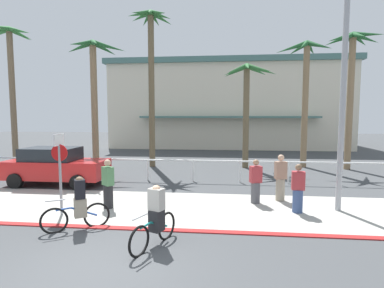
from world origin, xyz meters
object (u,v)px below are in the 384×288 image
(palm_tree_2, at_px, (151,52))
(pedestrian_2, at_px, (298,191))
(car_red_1, at_px, (56,166))
(palm_tree_1, at_px, (94,75))
(palm_tree_5, at_px, (352,67))
(palm_tree_3, at_px, (247,87))
(cyclist_teal_0, at_px, (155,217))
(palm_tree_0, at_px, (11,61))
(cyclist_blue_1, at_px, (78,205))
(pedestrian_0, at_px, (108,186))
(palm_tree_4, at_px, (305,77))
(pedestrian_1, at_px, (256,183))
(stop_sign_bike_lane, at_px, (60,162))
(pedestrian_3, at_px, (280,180))
(streetlight_curb, at_px, (347,78))

(palm_tree_2, xyz_separation_m, pedestrian_2, (6.77, -8.42, -6.21))
(pedestrian_2, bearing_deg, car_red_1, 163.12)
(palm_tree_1, height_order, palm_tree_5, palm_tree_5)
(palm_tree_3, relative_size, cyclist_teal_0, 3.64)
(palm_tree_0, relative_size, cyclist_blue_1, 5.52)
(cyclist_teal_0, bearing_deg, pedestrian_0, 129.28)
(palm_tree_4, bearing_deg, pedestrian_2, -104.67)
(pedestrian_0, height_order, pedestrian_1, pedestrian_0)
(stop_sign_bike_lane, height_order, pedestrian_2, stop_sign_bike_lane)
(car_red_1, distance_m, pedestrian_2, 10.36)
(palm_tree_1, bearing_deg, palm_tree_5, 7.37)
(palm_tree_4, distance_m, pedestrian_3, 9.49)
(palm_tree_2, distance_m, pedestrian_3, 11.38)
(palm_tree_3, xyz_separation_m, palm_tree_5, (5.86, -0.01, 1.08))
(stop_sign_bike_lane, height_order, palm_tree_2, palm_tree_2)
(pedestrian_2, bearing_deg, pedestrian_1, 142.70)
(palm_tree_4, relative_size, pedestrian_1, 4.77)
(palm_tree_2, relative_size, palm_tree_4, 1.24)
(palm_tree_1, height_order, palm_tree_4, palm_tree_4)
(car_red_1, bearing_deg, palm_tree_2, 59.91)
(palm_tree_2, xyz_separation_m, cyclist_blue_1, (0.46, -10.53, -6.24))
(palm_tree_1, distance_m, car_red_1, 5.87)
(cyclist_teal_0, distance_m, pedestrian_3, 5.65)
(palm_tree_1, bearing_deg, pedestrian_0, -64.05)
(palm_tree_1, xyz_separation_m, cyclist_blue_1, (3.29, -8.87, -4.68))
(palm_tree_5, bearing_deg, cyclist_teal_0, -127.28)
(stop_sign_bike_lane, bearing_deg, palm_tree_1, 105.67)
(palm_tree_3, xyz_separation_m, pedestrian_0, (-5.18, -8.82, -4.04))
(streetlight_curb, bearing_deg, palm_tree_4, 83.54)
(palm_tree_5, bearing_deg, pedestrian_1, -128.24)
(pedestrian_2, bearing_deg, palm_tree_4, 75.33)
(streetlight_curb, distance_m, palm_tree_1, 12.88)
(palm_tree_4, bearing_deg, cyclist_teal_0, -117.80)
(palm_tree_1, distance_m, palm_tree_2, 3.64)
(stop_sign_bike_lane, relative_size, pedestrian_2, 1.61)
(pedestrian_3, bearing_deg, stop_sign_bike_lane, -161.44)
(stop_sign_bike_lane, xyz_separation_m, cyclist_teal_0, (3.44, -1.90, -0.98))
(cyclist_teal_0, height_order, pedestrian_3, pedestrian_3)
(palm_tree_1, relative_size, palm_tree_2, 0.78)
(palm_tree_3, bearing_deg, pedestrian_1, -91.42)
(palm_tree_3, xyz_separation_m, pedestrian_3, (0.74, -7.27, -4.01))
(streetlight_curb, height_order, cyclist_blue_1, streetlight_curb)
(palm_tree_3, xyz_separation_m, car_red_1, (-8.86, -5.63, -3.93))
(streetlight_curb, relative_size, pedestrian_2, 4.72)
(cyclist_blue_1, bearing_deg, palm_tree_0, 131.83)
(cyclist_blue_1, relative_size, pedestrian_3, 0.92)
(palm_tree_5, height_order, pedestrian_3, palm_tree_5)
(palm_tree_2, height_order, cyclist_blue_1, palm_tree_2)
(palm_tree_2, bearing_deg, palm_tree_1, -149.57)
(palm_tree_1, relative_size, pedestrian_1, 4.62)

